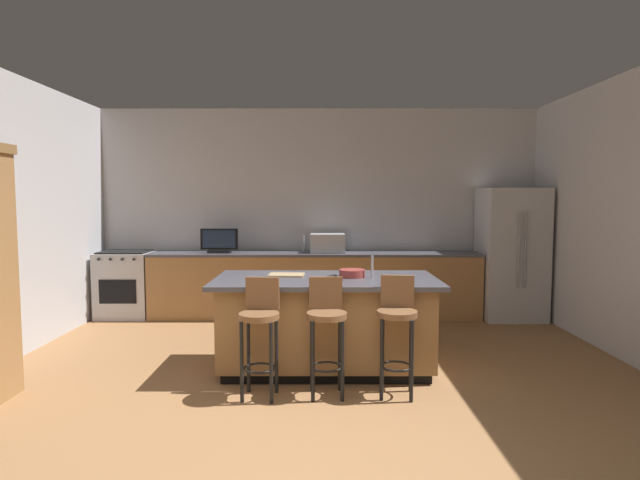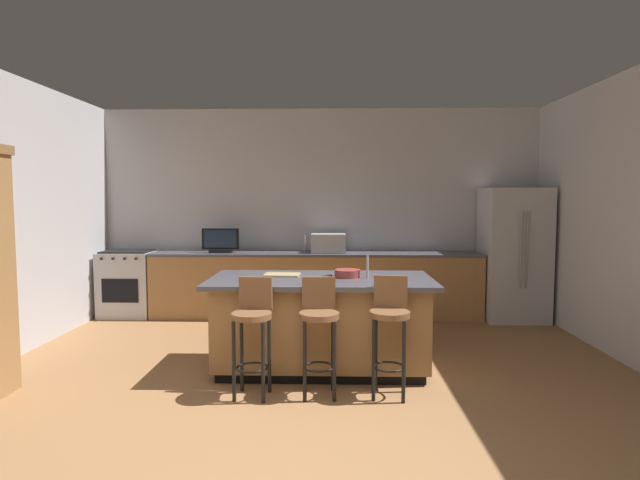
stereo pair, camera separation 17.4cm
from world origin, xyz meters
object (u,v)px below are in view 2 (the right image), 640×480
(kitchen_island, at_px, (321,323))
(bar_stool_right, at_px, (390,324))
(tv_remote, at_px, (326,277))
(cutting_board, at_px, (282,275))
(microwave, at_px, (328,243))
(tv_monitor, at_px, (221,242))
(range_oven, at_px, (128,283))
(bar_stool_left, at_px, (253,325))
(fruit_bowl, at_px, (348,273))
(cell_phone, at_px, (322,280))
(bar_stool_center, at_px, (319,325))
(refrigerator, at_px, (513,254))

(kitchen_island, distance_m, bar_stool_right, 0.90)
(tv_remote, height_order, cutting_board, tv_remote)
(microwave, relative_size, tv_monitor, 0.92)
(kitchen_island, relative_size, cutting_board, 6.21)
(bar_stool_right, bearing_deg, cutting_board, 149.64)
(range_oven, relative_size, tv_monitor, 1.81)
(bar_stool_left, bearing_deg, bar_stool_right, 6.97)
(fruit_bowl, height_order, cutting_board, fruit_bowl)
(cell_phone, height_order, cutting_board, cutting_board)
(cell_phone, bearing_deg, bar_stool_center, -85.68)
(kitchen_island, distance_m, bar_stool_left, 0.90)
(bar_stool_right, xyz_separation_m, fruit_bowl, (-0.34, 0.71, 0.33))
(microwave, relative_size, cutting_board, 1.38)
(kitchen_island, relative_size, range_oven, 2.30)
(range_oven, distance_m, fruit_bowl, 3.83)
(bar_stool_right, distance_m, cell_phone, 0.83)
(cell_phone, relative_size, tv_remote, 0.88)
(bar_stool_left, distance_m, cutting_board, 0.90)
(range_oven, bearing_deg, tv_monitor, -2.15)
(range_oven, bearing_deg, kitchen_island, -39.18)
(cell_phone, bearing_deg, fruit_bowl, 46.65)
(range_oven, relative_size, cutting_board, 2.70)
(bar_stool_left, relative_size, tv_remote, 5.91)
(refrigerator, xyz_separation_m, tv_monitor, (-4.08, 0.03, 0.16))
(bar_stool_left, distance_m, fruit_bowl, 1.16)
(tv_remote, bearing_deg, tv_monitor, 149.97)
(range_oven, height_order, bar_stool_right, bar_stool_right)
(kitchen_island, distance_m, tv_remote, 0.46)
(range_oven, xyz_separation_m, cutting_board, (2.42, -2.16, 0.45))
(tv_monitor, bearing_deg, cutting_board, -62.98)
(tv_remote, relative_size, cutting_board, 0.49)
(tv_monitor, bearing_deg, kitchen_island, -56.83)
(range_oven, relative_size, microwave, 1.96)
(microwave, relative_size, bar_stool_right, 0.47)
(bar_stool_center, relative_size, fruit_bowl, 3.95)
(tv_monitor, distance_m, bar_stool_right, 3.59)
(tv_monitor, bearing_deg, bar_stool_right, -54.57)
(kitchen_island, xyz_separation_m, microwave, (0.05, 2.30, 0.59))
(bar_stool_center, bearing_deg, kitchen_island, 86.92)
(bar_stool_center, relative_size, cell_phone, 6.67)
(microwave, height_order, fruit_bowl, microwave)
(bar_stool_right, distance_m, cutting_board, 1.31)
(refrigerator, relative_size, range_oven, 1.94)
(refrigerator, xyz_separation_m, range_oven, (-5.43, 0.08, -0.44))
(fruit_bowl, height_order, tv_remote, fruit_bowl)
(kitchen_island, distance_m, tv_monitor, 2.75)
(refrigerator, bearing_deg, bar_stool_center, -132.27)
(bar_stool_left, bearing_deg, cell_phone, 48.31)
(range_oven, height_order, tv_remote, range_oven)
(fruit_bowl, xyz_separation_m, cell_phone, (-0.25, -0.21, -0.03))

